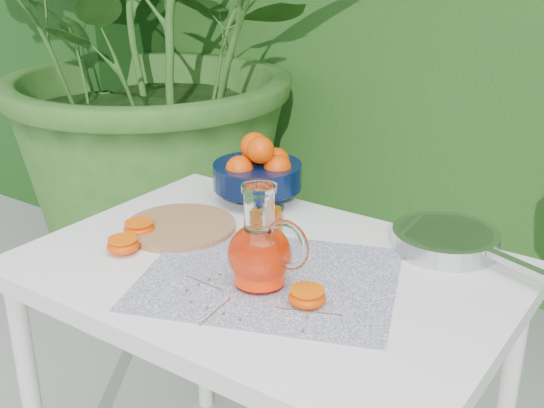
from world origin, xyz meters
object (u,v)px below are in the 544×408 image
Objects in this scene: white_table at (267,299)px; cutting_board at (180,227)px; fruit_bowl at (259,170)px; saute_pan at (446,239)px; juice_pitcher at (261,251)px.

cutting_board is at bearing 173.72° from white_table.
fruit_bowl reaches higher than white_table.
white_table is 0.41m from saute_pan.
white_table is 3.90× the size of cutting_board.
fruit_bowl is (-0.23, 0.29, 0.16)m from white_table.
juice_pitcher reaches higher than fruit_bowl.
juice_pitcher is at bearing -19.54° from cutting_board.
fruit_bowl is at bearing 126.31° from juice_pitcher.
cutting_board is (-0.27, 0.03, 0.09)m from white_table.
white_table is 0.28m from cutting_board.
cutting_board is at bearing -98.42° from fruit_bowl.
saute_pan is (0.54, 0.26, 0.02)m from cutting_board.
white_table is 2.37× the size of saute_pan.
fruit_bowl is at bearing 179.60° from saute_pan.
white_table is 4.84× the size of juice_pitcher.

